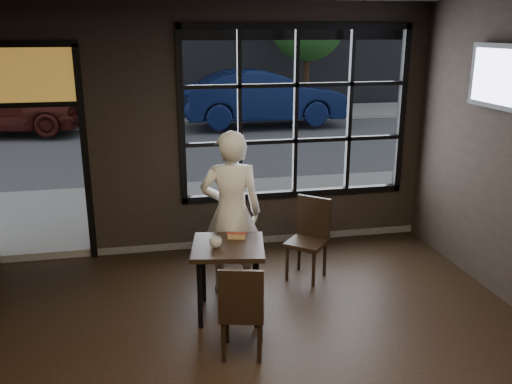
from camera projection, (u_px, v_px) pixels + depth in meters
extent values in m
cube|color=black|center=(296.00, 113.00, 7.11)|extent=(3.06, 0.12, 2.28)
cube|color=orange|center=(24.00, 75.00, 6.32)|extent=(1.20, 0.06, 0.70)
cube|color=#545456|center=(159.00, 90.00, 26.64)|extent=(60.00, 41.00, 0.04)
cube|color=black|center=(229.00, 279.00, 5.58)|extent=(0.83, 0.83, 0.78)
cube|color=black|center=(242.00, 308.00, 4.87)|extent=(0.48, 0.48, 0.91)
cube|color=black|center=(307.00, 240.00, 6.36)|extent=(0.59, 0.59, 0.97)
imported|color=silver|center=(231.00, 213.00, 5.95)|extent=(0.73, 0.53, 1.85)
imported|color=silver|center=(216.00, 243.00, 5.39)|extent=(0.13, 0.13, 0.10)
cube|color=black|center=(506.00, 77.00, 5.58)|extent=(0.13, 1.15, 0.67)
imported|color=#0C173F|center=(263.00, 97.00, 16.20)|extent=(4.96, 1.84, 1.62)
cylinder|color=#332114|center=(85.00, 87.00, 17.36)|extent=(0.20, 0.20, 2.17)
sphere|color=#286020|center=(80.00, 29.00, 16.85)|extent=(2.37, 2.37, 2.37)
cylinder|color=#332114|center=(306.00, 80.00, 18.66)|extent=(0.21, 0.21, 2.33)
sphere|color=#285D25|center=(307.00, 23.00, 18.11)|extent=(2.54, 2.54, 2.54)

